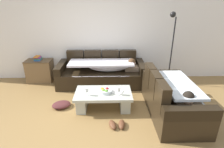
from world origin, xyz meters
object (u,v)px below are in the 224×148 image
(wine_glass_near_left, at_px, (87,90))
(pair_of_shoes, at_px, (117,124))
(open_magazine, at_px, (116,91))
(book_stack_on_cabinet, at_px, (38,58))
(couch_along_wall, at_px, (103,73))
(fruit_bowl, at_px, (105,91))
(wine_glass_near_right, at_px, (119,90))
(couch_near_window, at_px, (171,98))
(crumpled_garment, at_px, (61,105))
(side_cabinet, at_px, (40,71))
(coffee_table, at_px, (103,98))
(floor_lamp, at_px, (171,45))

(wine_glass_near_left, xyz_separation_m, pair_of_shoes, (0.60, -0.53, -0.45))
(open_magazine, relative_size, book_stack_on_cabinet, 1.23)
(couch_along_wall, xyz_separation_m, fruit_bowl, (0.08, -1.24, 0.09))
(open_magazine, xyz_separation_m, book_stack_on_cabinet, (-2.14, 1.43, 0.31))
(fruit_bowl, relative_size, book_stack_on_cabinet, 1.23)
(wine_glass_near_right, bearing_deg, couch_near_window, -4.57)
(crumpled_garment, bearing_deg, pair_of_shoes, -29.94)
(pair_of_shoes, bearing_deg, couch_along_wall, 99.24)
(couch_along_wall, distance_m, couch_near_window, 2.03)
(couch_along_wall, height_order, couch_near_window, same)
(open_magazine, distance_m, pair_of_shoes, 0.75)
(book_stack_on_cabinet, height_order, pair_of_shoes, book_stack_on_cabinet)
(side_cabinet, relative_size, pair_of_shoes, 2.16)
(couch_near_window, distance_m, side_cabinet, 3.65)
(couch_near_window, height_order, fruit_bowl, couch_near_window)
(fruit_bowl, bearing_deg, wine_glass_near_right, -21.20)
(coffee_table, bearing_deg, crumpled_garment, 177.72)
(couch_near_window, distance_m, fruit_bowl, 1.37)
(couch_near_window, bearing_deg, book_stack_on_cabinet, 62.98)
(coffee_table, distance_m, floor_lamp, 2.27)
(couch_along_wall, relative_size, floor_lamp, 1.21)
(couch_along_wall, xyz_separation_m, side_cabinet, (-1.81, 0.23, -0.01))
(pair_of_shoes, distance_m, crumpled_garment, 1.38)
(fruit_bowl, height_order, pair_of_shoes, fruit_bowl)
(book_stack_on_cabinet, relative_size, crumpled_garment, 0.57)
(wine_glass_near_right, bearing_deg, crumpled_garment, 172.77)
(fruit_bowl, xyz_separation_m, pair_of_shoes, (0.22, -0.64, -0.38))
(fruit_bowl, xyz_separation_m, floor_lamp, (1.70, 1.17, 0.69))
(pair_of_shoes, bearing_deg, open_magazine, 89.05)
(wine_glass_near_left, relative_size, crumpled_garment, 0.42)
(couch_near_window, distance_m, crumpled_garment, 2.36)
(floor_lamp, distance_m, crumpled_garment, 3.08)
(side_cabinet, relative_size, book_stack_on_cabinet, 3.16)
(couch_near_window, xyz_separation_m, pair_of_shoes, (-1.14, -0.44, -0.29))
(side_cabinet, bearing_deg, open_magazine, -33.93)
(book_stack_on_cabinet, relative_size, pair_of_shoes, 0.68)
(side_cabinet, bearing_deg, wine_glass_near_left, -46.05)
(couch_near_window, xyz_separation_m, floor_lamp, (0.34, 1.36, 0.78))
(wine_glass_near_right, xyz_separation_m, book_stack_on_cabinet, (-2.18, 1.58, 0.20))
(couch_along_wall, xyz_separation_m, coffee_table, (0.04, -1.23, -0.09))
(coffee_table, distance_m, crumpled_garment, 0.95)
(wine_glass_near_left, bearing_deg, couch_near_window, -2.84)
(couch_near_window, bearing_deg, open_magazine, 78.50)
(wine_glass_near_right, relative_size, side_cabinet, 0.23)
(couch_near_window, xyz_separation_m, fruit_bowl, (-1.36, 0.19, 0.09))
(couch_along_wall, bearing_deg, pair_of_shoes, -80.76)
(pair_of_shoes, bearing_deg, fruit_bowl, 109.15)
(side_cabinet, bearing_deg, couch_near_window, -27.05)
(book_stack_on_cabinet, bearing_deg, wine_glass_near_left, -45.94)
(wine_glass_near_left, relative_size, wine_glass_near_right, 1.00)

